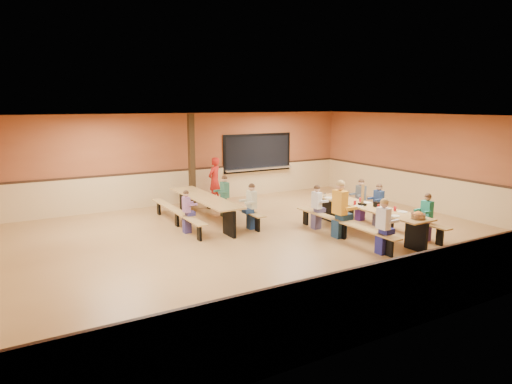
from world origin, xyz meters
TOP-DOWN VIEW (x-y plane):
  - ground at (0.00, 0.00)m, footprint 12.00×12.00m
  - room_envelope at (0.00, 0.00)m, footprint 12.04×10.04m
  - kitchen_pass_through at (2.60, 4.96)m, footprint 2.78×0.28m
  - structural_post at (-0.20, 4.40)m, footprint 0.18×0.18m
  - cafeteria_table_main at (2.42, -0.94)m, footprint 1.91×3.70m
  - cafeteria_table_second at (-0.73, 2.25)m, footprint 1.91×3.70m
  - seated_child_white_left at (1.60, -2.26)m, footprint 0.38×0.31m
  - seated_adult_yellow at (1.60, -0.80)m, footprint 0.48×0.39m
  - seated_child_grey_left at (1.60, 0.14)m, footprint 0.35×0.29m
  - seated_child_teal_right at (3.25, -2.07)m, footprint 0.35×0.28m
  - seated_child_navy_right at (3.25, -0.47)m, footprint 0.34×0.28m
  - seated_child_char_right at (3.25, 0.23)m, footprint 0.36×0.29m
  - seated_child_purple_sec at (-1.55, 1.51)m, footprint 0.32×0.26m
  - seated_child_green_sec at (0.10, 2.62)m, footprint 0.37×0.30m
  - seated_child_tan_sec at (0.10, 1.00)m, footprint 0.37×0.30m
  - standing_woman at (0.65, 4.52)m, footprint 0.67×0.61m
  - punch_pitcher at (2.47, 0.05)m, footprint 0.16×0.16m
  - chip_bowl at (2.47, -2.47)m, footprint 0.32×0.32m
  - napkin_dispenser at (2.52, -1.12)m, footprint 0.10×0.14m
  - condiment_mustard at (2.40, -1.49)m, footprint 0.06×0.06m
  - condiment_ketchup at (2.22, -1.49)m, footprint 0.06×0.06m
  - table_paddle at (2.32, -0.82)m, footprint 0.16×0.16m
  - place_settings at (2.42, -0.94)m, footprint 0.65×3.30m

SIDE VIEW (x-z plane):
  - ground at x=0.00m, z-range 0.00..0.00m
  - cafeteria_table_main at x=2.42m, z-range 0.16..0.90m
  - cafeteria_table_second at x=-0.73m, z-range 0.16..0.90m
  - seated_child_purple_sec at x=-1.55m, z-range 0.00..1.11m
  - seated_child_navy_right at x=3.25m, z-range 0.00..1.15m
  - seated_child_teal_right at x=3.25m, z-range 0.00..1.16m
  - seated_child_grey_left at x=1.60m, z-range 0.00..1.17m
  - seated_child_char_right at x=3.25m, z-range 0.00..1.19m
  - seated_child_green_sec at x=0.10m, z-range 0.00..1.21m
  - seated_child_tan_sec at x=0.10m, z-range 0.00..1.21m
  - seated_child_white_left at x=1.60m, z-range 0.00..1.24m
  - room_envelope at x=0.00m, z-range -0.82..2.20m
  - seated_adult_yellow at x=1.60m, z-range 0.00..1.43m
  - standing_woman at x=0.65m, z-range 0.00..1.54m
  - place_settings at x=2.42m, z-range 0.74..0.85m
  - napkin_dispenser at x=2.52m, z-range 0.74..0.87m
  - chip_bowl at x=2.47m, z-range 0.74..0.89m
  - condiment_mustard at x=2.40m, z-range 0.74..0.91m
  - condiment_ketchup at x=2.22m, z-range 0.74..0.91m
  - punch_pitcher at x=2.47m, z-range 0.74..0.96m
  - table_paddle at x=2.32m, z-range 0.60..1.16m
  - kitchen_pass_through at x=2.60m, z-range 0.80..2.18m
  - structural_post at x=-0.20m, z-range 0.00..3.00m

